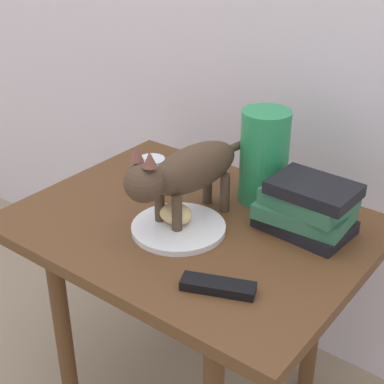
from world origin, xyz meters
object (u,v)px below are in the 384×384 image
(side_table, at_px, (192,250))
(bread_roll, at_px, (176,214))
(candle_jar, at_px, (152,175))
(cat, at_px, (185,172))
(plate, at_px, (179,228))
(book_stack, at_px, (307,207))
(tv_remote, at_px, (218,286))
(green_vase, at_px, (264,157))

(side_table, bearing_deg, bread_roll, -103.17)
(bread_roll, bearing_deg, candle_jar, 145.50)
(bread_roll, bearing_deg, cat, 92.27)
(plate, relative_size, book_stack, 0.99)
(plate, relative_size, tv_remote, 1.48)
(bread_roll, height_order, book_stack, book_stack)
(candle_jar, bearing_deg, tv_remote, -33.08)
(bread_roll, distance_m, tv_remote, 0.25)
(cat, xyz_separation_m, candle_jar, (-0.18, 0.09, -0.09))
(plate, xyz_separation_m, tv_remote, (0.20, -0.13, 0.00))
(cat, relative_size, candle_jar, 5.60)
(green_vase, bearing_deg, cat, -112.53)
(plate, xyz_separation_m, green_vase, (0.07, 0.25, 0.11))
(side_table, relative_size, plate, 3.75)
(cat, distance_m, green_vase, 0.23)
(plate, height_order, bread_roll, bread_roll)
(book_stack, xyz_separation_m, candle_jar, (-0.43, -0.05, -0.03))
(bread_roll, height_order, cat, cat)
(candle_jar, relative_size, tv_remote, 0.57)
(tv_remote, bearing_deg, plate, 124.94)
(bread_roll, height_order, tv_remote, bread_roll)
(side_table, xyz_separation_m, plate, (0.00, -0.05, 0.09))
(side_table, xyz_separation_m, cat, (-0.01, -0.01, 0.21))
(bread_roll, distance_m, green_vase, 0.27)
(side_table, distance_m, candle_jar, 0.24)
(bread_roll, xyz_separation_m, green_vase, (0.08, 0.25, 0.08))
(plate, bearing_deg, green_vase, 74.14)
(side_table, height_order, plate, plate)
(side_table, distance_m, bread_roll, 0.13)
(green_vase, xyz_separation_m, tv_remote, (0.13, -0.38, -0.11))
(candle_jar, bearing_deg, side_table, -21.78)
(bread_roll, bearing_deg, book_stack, 34.98)
(side_table, bearing_deg, cat, -143.86)
(plate, bearing_deg, side_table, 92.72)
(side_table, distance_m, tv_remote, 0.29)
(side_table, distance_m, green_vase, 0.29)
(green_vase, distance_m, tv_remote, 0.42)
(bread_roll, bearing_deg, tv_remote, -31.86)
(green_vase, relative_size, candle_jar, 2.81)
(cat, height_order, candle_jar, cat)
(tv_remote, bearing_deg, side_table, 116.02)
(book_stack, bearing_deg, plate, -142.80)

